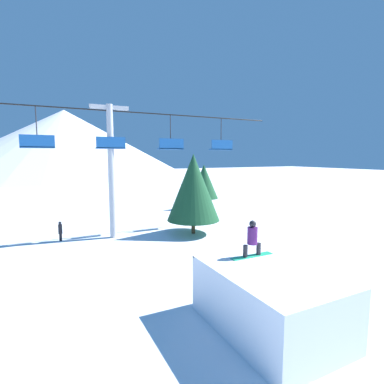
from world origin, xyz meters
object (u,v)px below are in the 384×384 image
Objects in this scene: snow_ramp at (268,300)px; pine_tree_near at (193,187)px; snowboarder at (252,239)px; distant_skier at (60,230)px.

pine_tree_near is at bearing 74.34° from snow_ramp.
snow_ramp is 2.73× the size of snowboarder.
distant_skier is (-5.12, 13.40, -0.28)m from snow_ramp.
pine_tree_near is 8.91m from distant_skier.
distant_skier is at bearing 110.92° from snow_ramp.
snowboarder is at bearing -105.95° from pine_tree_near.
snow_ramp is 0.80× the size of pine_tree_near.
snowboarder reaches higher than distant_skier.
distant_skier is (-5.40, 12.20, -1.84)m from snowboarder.
snowboarder is 10.48m from pine_tree_near.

